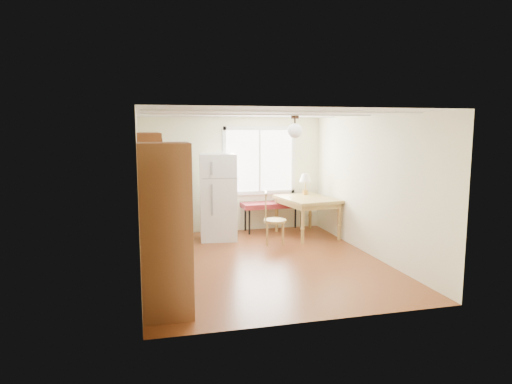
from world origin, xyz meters
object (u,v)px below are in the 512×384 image
object	(u,v)px
refrigerator	(218,197)
chair	(270,214)
bench	(273,205)
dining_table	(307,202)

from	to	relation	value
refrigerator	chair	bearing A→B (deg)	-29.15
bench	dining_table	size ratio (longest dim) A/B	0.98
bench	refrigerator	bearing A→B (deg)	-164.56
refrigerator	dining_table	distance (m)	1.87
chair	dining_table	bearing A→B (deg)	40.35
dining_table	chair	world-z (taller)	chair
refrigerator	chair	xyz separation A→B (m)	(0.92, -0.66, -0.29)
bench	chair	bearing A→B (deg)	-111.44
refrigerator	dining_table	bearing A→B (deg)	-0.02
refrigerator	dining_table	size ratio (longest dim) A/B	1.21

